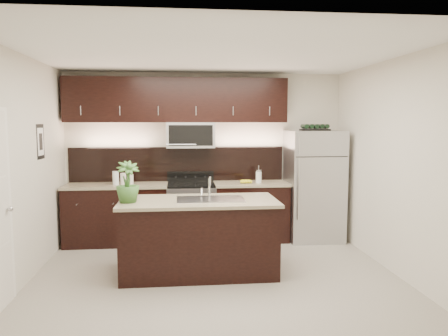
# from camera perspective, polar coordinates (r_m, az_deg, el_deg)

# --- Properties ---
(ground) EXTENTS (4.50, 4.50, 0.00)m
(ground) POSITION_cam_1_polar(r_m,az_deg,el_deg) (5.54, -1.07, -14.11)
(ground) COLOR gray
(ground) RESTS_ON ground
(room_walls) EXTENTS (4.52, 4.02, 2.71)m
(room_walls) POSITION_cam_1_polar(r_m,az_deg,el_deg) (5.16, -2.30, 3.68)
(room_walls) COLOR beige
(room_walls) RESTS_ON ground
(counter_run) EXTENTS (3.51, 0.65, 0.94)m
(counter_run) POSITION_cam_1_polar(r_m,az_deg,el_deg) (7.02, -5.98, -5.82)
(counter_run) COLOR black
(counter_run) RESTS_ON ground
(upper_fixtures) EXTENTS (3.49, 0.40, 1.66)m
(upper_fixtures) POSITION_cam_1_polar(r_m,az_deg,el_deg) (7.02, -5.92, 7.89)
(upper_fixtures) COLOR black
(upper_fixtures) RESTS_ON counter_run
(island) EXTENTS (1.96, 0.96, 0.94)m
(island) POSITION_cam_1_polar(r_m,az_deg,el_deg) (5.57, -3.32, -8.90)
(island) COLOR black
(island) RESTS_ON ground
(sink_faucet) EXTENTS (0.84, 0.50, 0.28)m
(sink_faucet) POSITION_cam_1_polar(r_m,az_deg,el_deg) (5.49, -1.78, -3.95)
(sink_faucet) COLOR silver
(sink_faucet) RESTS_ON island
(refrigerator) EXTENTS (0.85, 0.77, 1.77)m
(refrigerator) POSITION_cam_1_polar(r_m,az_deg,el_deg) (7.22, 11.62, -2.24)
(refrigerator) COLOR #B2B2B7
(refrigerator) RESTS_ON ground
(wine_rack) EXTENTS (0.44, 0.27, 0.10)m
(wine_rack) POSITION_cam_1_polar(r_m,az_deg,el_deg) (7.15, 11.77, 5.18)
(wine_rack) COLOR black
(wine_rack) RESTS_ON refrigerator
(plant) EXTENTS (0.36, 0.36, 0.50)m
(plant) POSITION_cam_1_polar(r_m,az_deg,el_deg) (5.37, -12.47, -1.78)
(plant) COLOR #325E25
(plant) RESTS_ON island
(canisters) EXTENTS (0.31, 0.15, 0.21)m
(canisters) POSITION_cam_1_polar(r_m,az_deg,el_deg) (6.95, -13.24, -1.34)
(canisters) COLOR silver
(canisters) RESTS_ON counter_run
(french_press) EXTENTS (0.09, 0.09, 0.27)m
(french_press) POSITION_cam_1_polar(r_m,az_deg,el_deg) (6.99, 4.55, -1.10)
(french_press) COLOR silver
(french_press) RESTS_ON counter_run
(bananas) EXTENTS (0.21, 0.16, 0.06)m
(bananas) POSITION_cam_1_polar(r_m,az_deg,el_deg) (6.93, 2.43, -1.75)
(bananas) COLOR gold
(bananas) RESTS_ON counter_run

